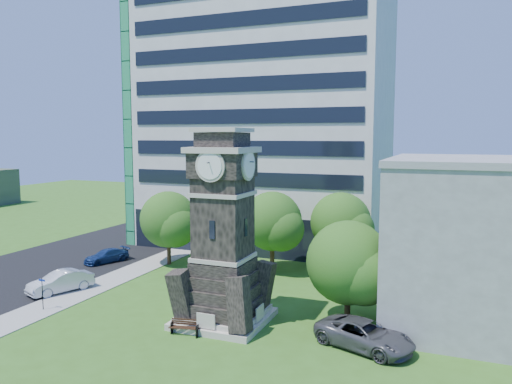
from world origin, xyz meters
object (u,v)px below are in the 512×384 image
at_px(clock_tower, 223,240).
at_px(car_street_mid, 61,282).
at_px(car_east_lot, 364,335).
at_px(street_sign, 42,290).
at_px(park_bench, 185,327).
at_px(car_street_north, 106,256).

relative_size(clock_tower, car_street_mid, 2.55).
bearing_deg(car_east_lot, street_sign, 115.91).
distance_m(car_street_mid, park_bench, 13.32).
bearing_deg(clock_tower, street_sign, -167.65).
xyz_separation_m(park_bench, street_sign, (-11.02, 0.05, 0.89)).
bearing_deg(clock_tower, car_street_mid, 176.49).
bearing_deg(street_sign, car_street_mid, 118.60).
distance_m(clock_tower, street_sign, 13.15).
bearing_deg(car_east_lot, clock_tower, 106.14).
relative_size(car_street_mid, street_sign, 2.16).
distance_m(car_street_mid, car_east_lot, 23.08).
bearing_deg(street_sign, car_street_north, 111.64).
height_order(car_street_mid, street_sign, street_sign).
distance_m(car_street_north, park_bench, 19.61).
height_order(clock_tower, street_sign, clock_tower).
height_order(car_street_mid, car_east_lot, car_street_mid).
height_order(clock_tower, car_street_north, clock_tower).
height_order(car_street_north, street_sign, street_sign).
bearing_deg(car_street_north, car_street_mid, -49.85).
relative_size(car_east_lot, street_sign, 2.51).
distance_m(car_east_lot, park_bench, 10.42).
xyz_separation_m(car_east_lot, park_bench, (-10.21, -2.04, -0.28)).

